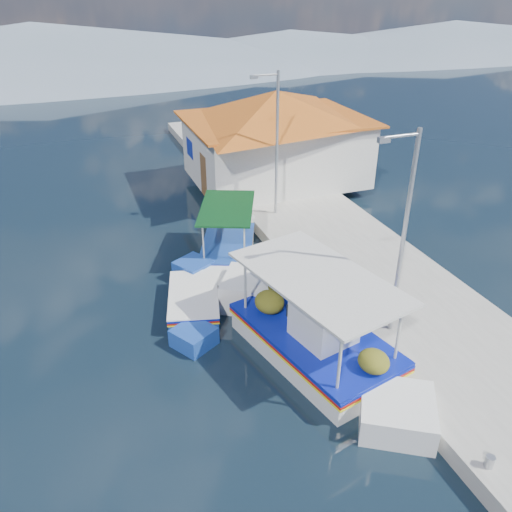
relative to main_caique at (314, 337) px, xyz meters
name	(u,v)px	position (x,y,z in m)	size (l,w,h in m)	color
ground	(272,430)	(-2.22, -2.30, -0.57)	(160.00, 160.00, 0.00)	black
quay	(359,265)	(3.68, 3.70, -0.32)	(5.00, 44.00, 0.50)	#AFACA4
bollards	(317,276)	(1.58, 2.95, 0.08)	(0.20, 17.20, 0.30)	#A5A8AD
main_caique	(314,337)	(0.00, 0.00, 0.00)	(3.95, 8.77, 2.97)	white
caique_green_canopy	(227,249)	(-0.58, 6.50, -0.22)	(3.43, 5.85, 2.37)	white
caique_blue_hull	(193,302)	(-2.71, 3.47, -0.31)	(2.44, 5.19, 0.95)	#1A429F
harbor_building	(276,135)	(3.97, 12.70, 2.20)	(10.49, 10.49, 4.40)	silver
lamp_post_near	(402,227)	(2.28, -0.30, 3.28)	(1.21, 0.14, 6.00)	#A5A8AD
lamp_post_far	(275,138)	(2.28, 8.70, 3.28)	(1.21, 0.14, 6.00)	#A5A8AD
mountain_ridge	(143,49)	(4.32, 53.70, 1.47)	(171.40, 96.00, 5.50)	slate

